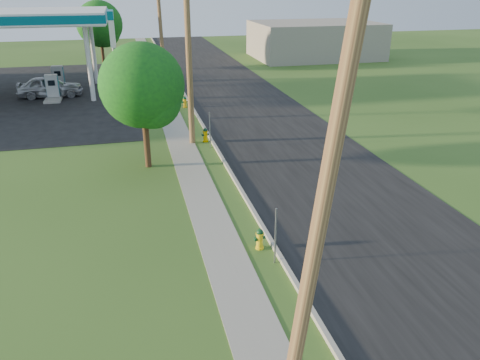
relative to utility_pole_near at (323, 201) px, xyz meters
The scene contains 20 objects.
ground_plane 4.94m from the utility_pole_near, 59.04° to the left, with size 140.00×140.00×0.00m, color #32561E.
road 13.04m from the utility_pole_near, 65.13° to the left, with size 8.00×120.00×0.02m, color black.
curb 12.02m from the utility_pole_near, 84.29° to the left, with size 0.15×120.00×0.15m, color gray.
sidewalk 12.01m from the utility_pole_near, 93.38° to the left, with size 1.50×120.00×0.03m, color gray.
utility_pole_near is the anchor object (origin of this frame).
utility_pole_mid 18.00m from the utility_pole_near, 90.00° to the left, with size 1.40×0.32×9.80m.
utility_pole_far 36.00m from the utility_pole_near, 90.00° to the left, with size 1.40×0.32×9.50m.
sign_post_near 6.50m from the utility_pole_near, 80.72° to the left, with size 0.05×0.04×2.00m, color gray.
sign_post_mid 17.44m from the utility_pole_near, 87.14° to the left, with size 0.05×0.04×2.00m, color gray.
sign_post_far 29.46m from the utility_pole_near, 88.33° to the left, with size 0.05×0.04×2.00m, color gray.
fuel_pump_ne 32.51m from the utility_pole_near, 106.02° to the left, with size 1.20×3.20×1.90m.
fuel_pump_se 36.34m from the utility_pole_near, 104.27° to the left, with size 1.20×3.20×1.90m.
price_pylon 23.83m from the utility_pole_near, 99.42° to the left, with size 0.34×2.04×6.85m.
distant_building 49.70m from the utility_pole_near, 67.98° to the left, with size 14.00×10.00×4.00m, color gray.
tree_verge 15.08m from the utility_pole_near, 99.74° to the left, with size 3.97×3.97×6.01m.
tree_lot 43.24m from the utility_pole_near, 97.04° to the left, with size 4.46×4.46×6.76m.
hydrant_near 7.62m from the utility_pole_near, 84.31° to the left, with size 0.41×0.36×0.78m.
hydrant_mid 18.57m from the utility_pole_near, 87.60° to the left, with size 0.43×0.39×0.84m.
hydrant_far 26.46m from the utility_pole_near, 88.61° to the left, with size 0.42×0.37×0.80m.
car_silver 33.37m from the utility_pole_near, 106.17° to the left, with size 1.95×4.85×1.65m, color #9EA0A5.
Camera 1 is at (-3.92, -8.17, 8.56)m, focal length 35.00 mm.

